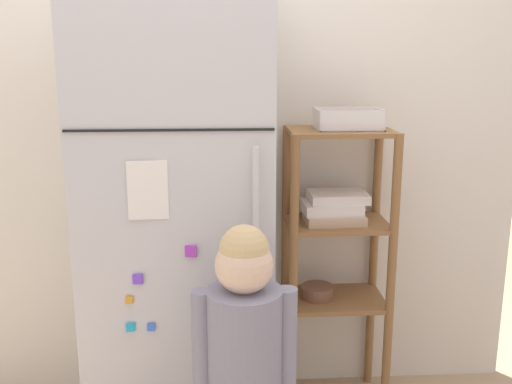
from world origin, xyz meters
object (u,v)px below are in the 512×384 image
(refrigerator, at_px, (180,220))
(pantry_shelf_unit, at_px, (335,238))
(child_standing, at_px, (245,348))
(fruit_bin, at_px, (350,121))

(refrigerator, distance_m, pantry_shelf_unit, 0.66)
(child_standing, distance_m, fruit_bin, 1.00)
(refrigerator, height_order, pantry_shelf_unit, refrigerator)
(refrigerator, relative_size, fruit_bin, 6.88)
(refrigerator, bearing_deg, pantry_shelf_unit, 12.36)
(child_standing, distance_m, pantry_shelf_unit, 0.78)
(pantry_shelf_unit, relative_size, fruit_bin, 4.71)
(refrigerator, relative_size, child_standing, 1.75)
(refrigerator, bearing_deg, child_standing, -65.99)
(child_standing, relative_size, pantry_shelf_unit, 0.84)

